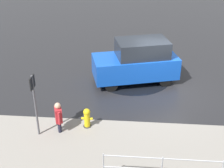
{
  "coord_description": "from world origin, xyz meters",
  "views": [
    {
      "loc": [
        1.3,
        12.56,
        6.94
      ],
      "look_at": [
        2.24,
        1.21,
        0.9
      ],
      "focal_mm": 50.0,
      "sensor_mm": 36.0,
      "label": 1
    }
  ],
  "objects_px": {
    "moving_hatchback": "(137,62)",
    "fire_hydrant": "(87,118)",
    "sign_post": "(34,97)",
    "pedestrian": "(59,116)"
  },
  "relations": [
    {
      "from": "sign_post",
      "to": "moving_hatchback",
      "type": "bearing_deg",
      "value": -127.11
    },
    {
      "from": "moving_hatchback",
      "to": "fire_hydrant",
      "type": "distance_m",
      "value": 4.37
    },
    {
      "from": "moving_hatchback",
      "to": "fire_hydrant",
      "type": "relative_size",
      "value": 5.25
    },
    {
      "from": "moving_hatchback",
      "to": "pedestrian",
      "type": "bearing_deg",
      "value": 57.32
    },
    {
      "from": "fire_hydrant",
      "to": "moving_hatchback",
      "type": "bearing_deg",
      "value": -114.3
    },
    {
      "from": "moving_hatchback",
      "to": "pedestrian",
      "type": "distance_m",
      "value": 5.1
    },
    {
      "from": "fire_hydrant",
      "to": "sign_post",
      "type": "xyz_separation_m",
      "value": [
        1.67,
        0.62,
        1.18
      ]
    },
    {
      "from": "pedestrian",
      "to": "fire_hydrant",
      "type": "bearing_deg",
      "value": -160.39
    },
    {
      "from": "pedestrian",
      "to": "sign_post",
      "type": "distance_m",
      "value": 1.17
    },
    {
      "from": "moving_hatchback",
      "to": "sign_post",
      "type": "relative_size",
      "value": 1.76
    }
  ]
}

